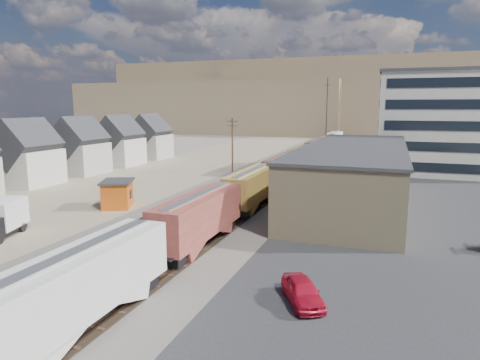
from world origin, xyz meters
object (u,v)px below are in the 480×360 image
(freight_train, at_px, (294,162))
(box_truck, at_px, (1,219))
(maintenance_shed, at_px, (118,194))
(parked_car_blue, at_px, (393,173))
(parked_car_white, at_px, (368,231))
(parked_car_red, at_px, (303,292))
(utility_pole_north, at_px, (232,144))

(freight_train, height_order, box_truck, freight_train)
(maintenance_shed, height_order, parked_car_blue, maintenance_shed)
(maintenance_shed, xyz_separation_m, parked_car_white, (29.61, -2.84, -0.96))
(maintenance_shed, bearing_deg, parked_car_red, -34.09)
(freight_train, bearing_deg, parked_car_red, -76.72)
(maintenance_shed, bearing_deg, utility_pole_north, 83.80)
(utility_pole_north, bearing_deg, maintenance_shed, -96.20)
(utility_pole_north, height_order, maintenance_shed, utility_pole_north)
(maintenance_shed, bearing_deg, parked_car_white, -5.48)
(utility_pole_north, height_order, parked_car_blue, utility_pole_north)
(parked_car_white, bearing_deg, utility_pole_north, 153.07)
(utility_pole_north, bearing_deg, parked_car_blue, 7.66)
(maintenance_shed, bearing_deg, freight_train, 60.82)
(box_truck, bearing_deg, freight_train, 65.63)
(utility_pole_north, relative_size, box_truck, 1.47)
(utility_pole_north, bearing_deg, freight_train, -13.24)
(freight_train, height_order, parked_car_blue, freight_train)
(freight_train, height_order, utility_pole_north, utility_pole_north)
(parked_car_blue, bearing_deg, freight_train, -174.93)
(parked_car_blue, bearing_deg, maintenance_shed, -149.99)
(maintenance_shed, height_order, parked_car_white, maintenance_shed)
(maintenance_shed, xyz_separation_m, parked_car_blue, (31.72, 34.76, -0.90))
(parked_car_blue, bearing_deg, parked_car_white, -110.83)
(utility_pole_north, relative_size, parked_car_red, 2.13)
(utility_pole_north, height_order, box_truck, utility_pole_north)
(utility_pole_north, distance_m, parked_car_blue, 28.97)
(utility_pole_north, xyz_separation_m, box_truck, (-6.65, -44.73, -3.56))
(maintenance_shed, xyz_separation_m, parked_car_red, (26.52, -17.94, -0.92))
(utility_pole_north, distance_m, box_truck, 45.36)
(freight_train, relative_size, parked_car_red, 25.49)
(utility_pole_north, xyz_separation_m, parked_car_white, (26.25, -33.78, -4.54))
(freight_train, bearing_deg, box_truck, -114.37)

